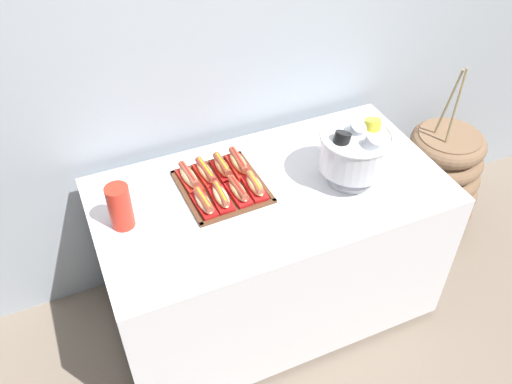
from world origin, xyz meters
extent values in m
plane|color=#7A6B5B|center=(0.00, 0.00, 0.00)|extent=(10.00, 10.00, 0.00)
cube|color=#9EA8B2|center=(0.00, 0.51, 1.30)|extent=(6.00, 0.10, 2.60)
cube|color=silver|center=(0.00, 0.00, 0.41)|extent=(1.47, 0.78, 0.74)
cylinder|color=black|center=(0.63, -0.29, 0.02)|extent=(0.05, 0.05, 0.04)
cylinder|color=black|center=(-0.63, 0.29, 0.02)|extent=(0.05, 0.05, 0.04)
cylinder|color=black|center=(0.63, 0.29, 0.02)|extent=(0.05, 0.05, 0.04)
cylinder|color=brown|center=(1.10, 0.17, 0.31)|extent=(0.32, 0.32, 0.63)
torus|color=brown|center=(1.10, 0.17, 0.05)|extent=(0.44, 0.44, 0.09)
torus|color=brown|center=(1.10, 0.17, 0.16)|extent=(0.47, 0.47, 0.09)
torus|color=brown|center=(1.10, 0.17, 0.26)|extent=(0.46, 0.46, 0.09)
torus|color=brown|center=(1.10, 0.17, 0.37)|extent=(0.44, 0.44, 0.09)
torus|color=brown|center=(1.10, 0.17, 0.47)|extent=(0.41, 0.41, 0.09)
torus|color=brown|center=(1.10, 0.17, 0.57)|extent=(0.39, 0.39, 0.09)
cylinder|color=#937F56|center=(1.05, 0.20, 0.82)|extent=(0.04, 0.06, 0.38)
cylinder|color=#937F56|center=(1.05, 0.15, 0.83)|extent=(0.04, 0.04, 0.40)
cube|color=#56331E|center=(-0.18, 0.09, 0.79)|extent=(0.34, 0.37, 0.01)
cube|color=#56331E|center=(-0.18, -0.08, 0.79)|extent=(0.33, 0.03, 0.01)
cube|color=#56331E|center=(-0.19, 0.26, 0.79)|extent=(0.33, 0.03, 0.01)
cube|color=#56331E|center=(-0.34, 0.08, 0.79)|extent=(0.03, 0.36, 0.01)
cube|color=#56331E|center=(-0.03, 0.10, 0.79)|extent=(0.03, 0.36, 0.01)
cube|color=#B21414|center=(-0.29, 0.00, 0.80)|extent=(0.07, 0.16, 0.02)
ellipsoid|color=beige|center=(-0.29, 0.00, 0.82)|extent=(0.06, 0.15, 0.04)
cylinder|color=brown|center=(-0.29, 0.00, 0.83)|extent=(0.04, 0.14, 0.03)
cylinder|color=yellow|center=(-0.29, 0.00, 0.85)|extent=(0.02, 0.12, 0.01)
cube|color=#B21414|center=(-0.22, 0.01, 0.80)|extent=(0.07, 0.16, 0.02)
ellipsoid|color=beige|center=(-0.22, 0.01, 0.82)|extent=(0.05, 0.15, 0.04)
cylinder|color=#9E4C38|center=(-0.22, 0.01, 0.83)|extent=(0.03, 0.14, 0.03)
cylinder|color=yellow|center=(-0.22, 0.01, 0.84)|extent=(0.01, 0.12, 0.01)
cube|color=red|center=(-0.14, 0.01, 0.80)|extent=(0.07, 0.16, 0.02)
ellipsoid|color=beige|center=(-0.14, 0.01, 0.82)|extent=(0.06, 0.15, 0.04)
cylinder|color=brown|center=(-0.14, 0.01, 0.83)|extent=(0.04, 0.14, 0.03)
cylinder|color=red|center=(-0.14, 0.01, 0.85)|extent=(0.01, 0.12, 0.01)
cube|color=red|center=(-0.07, 0.01, 0.80)|extent=(0.06, 0.16, 0.02)
ellipsoid|color=#E0BC7F|center=(-0.07, 0.01, 0.82)|extent=(0.05, 0.14, 0.04)
cylinder|color=#A8563D|center=(-0.07, 0.01, 0.83)|extent=(0.03, 0.13, 0.03)
cylinder|color=yellow|center=(-0.07, 0.01, 0.85)|extent=(0.01, 0.11, 0.01)
cube|color=red|center=(-0.30, 0.17, 0.80)|extent=(0.08, 0.18, 0.02)
ellipsoid|color=#E0BC7F|center=(-0.30, 0.17, 0.82)|extent=(0.06, 0.16, 0.04)
cylinder|color=#9E4C38|center=(-0.30, 0.17, 0.84)|extent=(0.04, 0.16, 0.03)
cylinder|color=red|center=(-0.30, 0.17, 0.85)|extent=(0.02, 0.13, 0.01)
cube|color=red|center=(-0.22, 0.17, 0.80)|extent=(0.07, 0.18, 0.02)
ellipsoid|color=beige|center=(-0.22, 0.17, 0.82)|extent=(0.06, 0.16, 0.04)
cylinder|color=brown|center=(-0.22, 0.17, 0.83)|extent=(0.04, 0.16, 0.03)
cylinder|color=yellow|center=(-0.22, 0.17, 0.85)|extent=(0.02, 0.13, 0.01)
cube|color=#B21414|center=(-0.15, 0.17, 0.80)|extent=(0.06, 0.16, 0.02)
ellipsoid|color=tan|center=(-0.15, 0.17, 0.82)|extent=(0.05, 0.14, 0.04)
cylinder|color=brown|center=(-0.15, 0.17, 0.84)|extent=(0.03, 0.14, 0.03)
cylinder|color=yellow|center=(-0.15, 0.17, 0.85)|extent=(0.01, 0.12, 0.01)
cube|color=red|center=(-0.07, 0.18, 0.80)|extent=(0.07, 0.17, 0.02)
ellipsoid|color=tan|center=(-0.07, 0.18, 0.82)|extent=(0.06, 0.16, 0.04)
cylinder|color=brown|center=(-0.07, 0.18, 0.83)|extent=(0.03, 0.16, 0.03)
cylinder|color=red|center=(-0.07, 0.18, 0.85)|extent=(0.01, 0.14, 0.01)
cylinder|color=silver|center=(0.33, -0.07, 0.79)|extent=(0.20, 0.20, 0.02)
cone|color=silver|center=(0.33, -0.07, 0.83)|extent=(0.07, 0.07, 0.06)
cylinder|color=silver|center=(0.33, -0.07, 0.93)|extent=(0.29, 0.29, 0.15)
torus|color=silver|center=(0.33, -0.07, 1.01)|extent=(0.30, 0.30, 0.02)
cylinder|color=yellow|center=(0.42, -0.06, 0.98)|extent=(0.10, 0.12, 0.14)
cylinder|color=#B7BCC6|center=(0.34, -0.03, 0.98)|extent=(0.11, 0.13, 0.15)
cylinder|color=black|center=(0.25, -0.08, 0.98)|extent=(0.11, 0.09, 0.14)
cylinder|color=#B7BCC6|center=(0.34, -0.15, 0.98)|extent=(0.11, 0.10, 0.15)
cylinder|color=red|center=(-0.61, 0.04, 0.84)|extent=(0.09, 0.09, 0.12)
cylinder|color=red|center=(-0.61, 0.04, 0.87)|extent=(0.09, 0.09, 0.12)
cylinder|color=red|center=(-0.61, 0.04, 0.89)|extent=(0.09, 0.09, 0.12)
cylinder|color=red|center=(-0.61, 0.04, 0.91)|extent=(0.09, 0.09, 0.12)
torus|color=silver|center=(0.54, 0.13, 0.80)|extent=(0.13, 0.13, 0.04)
camera|label=1|loc=(-0.73, -1.51, 2.27)|focal=37.94mm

